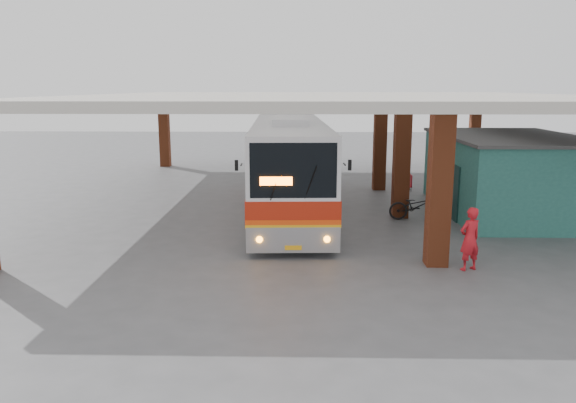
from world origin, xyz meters
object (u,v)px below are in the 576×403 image
at_px(coach_bus, 289,165).
at_px(pedestrian, 470,239).
at_px(red_chair, 409,184).
at_px(motorcycle, 416,206).

height_order(coach_bus, pedestrian, coach_bus).
bearing_deg(pedestrian, red_chair, -117.71).
relative_size(motorcycle, pedestrian, 1.15).
relative_size(pedestrian, red_chair, 2.23).
distance_m(pedestrian, red_chair, 12.07).
bearing_deg(red_chair, pedestrian, -92.60).
height_order(coach_bus, motorcycle, coach_bus).
xyz_separation_m(coach_bus, red_chair, (5.75, 4.72, -1.55)).
relative_size(motorcycle, red_chair, 2.57).
bearing_deg(motorcycle, pedestrian, -177.53).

